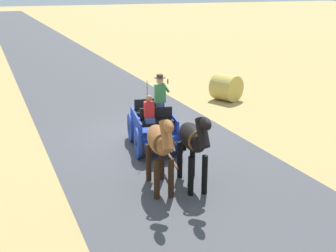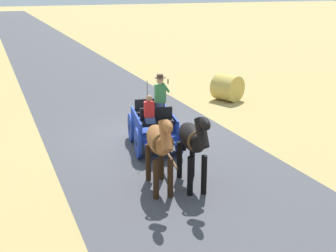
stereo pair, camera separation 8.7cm
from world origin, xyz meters
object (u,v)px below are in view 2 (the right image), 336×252
Objects in this scene: horse_drawn_carriage at (154,124)px; horse_near_side at (193,140)px; horse_off_side at (159,143)px; hay_bale at (227,88)px.

horse_near_side is (0.11, 3.06, 0.51)m from horse_drawn_carriage.
horse_drawn_carriage is at bearing -108.56° from horse_off_side.
horse_off_side is (0.97, 2.90, 0.51)m from horse_drawn_carriage.
horse_off_side is at bearing 49.28° from hay_bale.
horse_drawn_carriage is 2.04× the size of horse_off_side.
horse_drawn_carriage reaches higher than horse_off_side.
horse_drawn_carriage is 2.04× the size of horse_near_side.
horse_off_side reaches higher than hay_bale.
horse_off_side is at bearing -10.26° from horse_near_side.
horse_near_side is 1.00× the size of horse_off_side.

